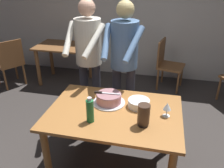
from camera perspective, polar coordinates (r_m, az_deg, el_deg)
ground_plane at (r=2.77m, az=0.48°, el=-19.81°), size 14.00×14.00×0.00m
back_wall at (r=4.63m, az=8.05°, el=18.08°), size 10.00×0.12×2.70m
main_dining_table at (r=2.36m, az=0.54°, el=-9.16°), size 1.31×0.92×0.75m
cake_on_platter at (r=2.39m, az=-0.80°, el=-3.68°), size 0.34×0.34×0.11m
cake_knife at (r=2.37m, az=-2.51°, el=-2.18°), size 0.27×0.04×0.02m
plate_stack at (r=2.35m, az=6.65°, el=-4.78°), size 0.22×0.22×0.08m
wine_glass_near at (r=2.22m, az=13.54°, el=-5.51°), size 0.08×0.08×0.14m
water_bottle at (r=2.09m, az=-5.47°, el=-6.58°), size 0.07×0.07×0.25m
hurricane_lamp at (r=2.06m, az=7.85°, el=-7.64°), size 0.11×0.11×0.21m
person_cutting_cake at (r=2.74m, az=2.97°, el=6.64°), size 0.46×0.57×1.72m
person_standing_beside at (r=2.87m, az=-5.86°, el=7.49°), size 0.46×0.57×1.72m
background_table at (r=4.50m, az=-11.79°, el=7.39°), size 1.00×0.70×0.74m
background_chair_1 at (r=4.31m, az=13.53°, el=5.17°), size 0.52×0.52×0.90m
background_chair_2 at (r=4.65m, az=-24.01°, el=5.14°), size 0.61×0.61×0.90m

